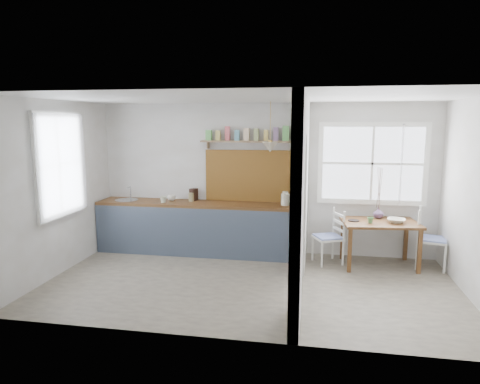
% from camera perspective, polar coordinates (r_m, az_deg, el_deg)
% --- Properties ---
extents(floor, '(5.80, 3.20, 0.01)m').
position_cam_1_polar(floor, '(6.23, 1.27, -12.12)').
color(floor, gray).
rests_on(floor, ground).
extents(ceiling, '(5.80, 3.20, 0.01)m').
position_cam_1_polar(ceiling, '(5.81, 1.37, 12.50)').
color(ceiling, silver).
rests_on(ceiling, walls).
extents(walls, '(5.81, 3.21, 2.60)m').
position_cam_1_polar(walls, '(5.88, 1.32, -0.25)').
color(walls, silver).
rests_on(walls, floor).
extents(partition, '(0.12, 3.20, 2.60)m').
position_cam_1_polar(partition, '(5.85, 8.20, 1.11)').
color(partition, silver).
rests_on(partition, floor).
extents(kitchen_window, '(0.10, 1.16, 1.50)m').
position_cam_1_polar(kitchen_window, '(6.88, -23.05, 3.34)').
color(kitchen_window, white).
rests_on(kitchen_window, walls).
extents(nook_window, '(1.76, 0.10, 1.30)m').
position_cam_1_polar(nook_window, '(7.38, 17.22, 3.64)').
color(nook_window, white).
rests_on(nook_window, walls).
extents(counter, '(3.50, 0.60, 0.90)m').
position_cam_1_polar(counter, '(7.56, -5.67, -4.66)').
color(counter, brown).
rests_on(counter, floor).
extents(sink, '(0.40, 0.40, 0.02)m').
position_cam_1_polar(sink, '(7.90, -14.89, -1.12)').
color(sink, '#B5B7BF').
rests_on(sink, counter).
extents(backsplash, '(1.65, 0.03, 0.90)m').
position_cam_1_polar(backsplash, '(7.45, 1.61, 2.16)').
color(backsplash, '#946021').
rests_on(backsplash, walls).
extents(shelf, '(1.75, 0.20, 0.21)m').
position_cam_1_polar(shelf, '(7.31, 1.54, 7.23)').
color(shelf, olive).
rests_on(shelf, walls).
extents(pendant_lamp, '(0.26, 0.26, 0.16)m').
position_cam_1_polar(pendant_lamp, '(6.93, 4.03, 6.01)').
color(pendant_lamp, beige).
rests_on(pendant_lamp, ceiling).
extents(utensil_rail, '(0.02, 0.50, 0.02)m').
position_cam_1_polar(utensil_rail, '(6.69, 7.68, 2.13)').
color(utensil_rail, '#B5B7BF').
rests_on(utensil_rail, partition).
extents(dining_table, '(1.24, 0.90, 0.73)m').
position_cam_1_polar(dining_table, '(7.20, 18.04, -6.58)').
color(dining_table, brown).
rests_on(dining_table, floor).
extents(chair_left, '(0.53, 0.53, 0.88)m').
position_cam_1_polar(chair_left, '(7.11, 11.65, -5.84)').
color(chair_left, white).
rests_on(chair_left, floor).
extents(chair_right, '(0.53, 0.53, 0.95)m').
position_cam_1_polar(chair_right, '(7.37, 24.22, -5.69)').
color(chair_right, white).
rests_on(chair_right, floor).
extents(kettle, '(0.22, 0.19, 0.23)m').
position_cam_1_polar(kettle, '(7.19, 6.05, -0.86)').
color(kettle, beige).
rests_on(kettle, counter).
extents(mug_a, '(0.15, 0.15, 0.11)m').
position_cam_1_polar(mug_a, '(7.49, -10.18, -1.00)').
color(mug_a, beige).
rests_on(mug_a, counter).
extents(mug_b, '(0.14, 0.14, 0.11)m').
position_cam_1_polar(mug_b, '(7.66, -9.11, -0.75)').
color(mug_b, white).
rests_on(mug_b, counter).
extents(knife_block, '(0.14, 0.16, 0.22)m').
position_cam_1_polar(knife_block, '(7.61, -6.21, -0.34)').
color(knife_block, '#40261C').
rests_on(knife_block, counter).
extents(jar, '(0.11, 0.11, 0.15)m').
position_cam_1_polar(jar, '(7.55, -6.53, -0.67)').
color(jar, '#8A8054').
rests_on(jar, counter).
extents(towel_magenta, '(0.02, 0.03, 0.57)m').
position_cam_1_polar(towel_magenta, '(7.02, 7.26, -7.33)').
color(towel_magenta, '#A50F3F').
rests_on(towel_magenta, counter).
extents(towel_orange, '(0.02, 0.03, 0.51)m').
position_cam_1_polar(towel_orange, '(7.00, 7.24, -7.61)').
color(towel_orange, orange).
rests_on(towel_orange, counter).
extents(bowl, '(0.33, 0.33, 0.07)m').
position_cam_1_polar(bowl, '(7.10, 20.11, -3.61)').
color(bowl, silver).
rests_on(bowl, dining_table).
extents(table_cup, '(0.12, 0.12, 0.09)m').
position_cam_1_polar(table_cup, '(6.94, 16.99, -3.62)').
color(table_cup, '#558F54').
rests_on(table_cup, dining_table).
extents(plate, '(0.20, 0.20, 0.01)m').
position_cam_1_polar(plate, '(7.03, 14.92, -3.69)').
color(plate, black).
rests_on(plate, dining_table).
extents(vase, '(0.17, 0.17, 0.17)m').
position_cam_1_polar(vase, '(7.34, 17.97, -2.67)').
color(vase, '#584266').
rests_on(vase, dining_table).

